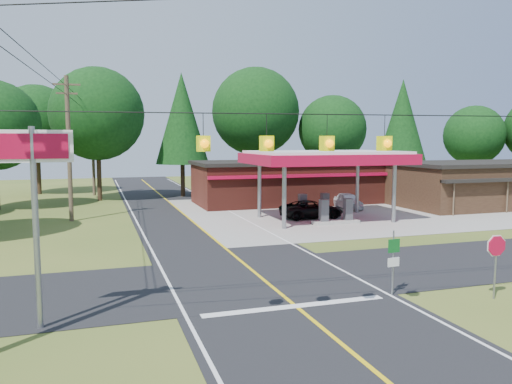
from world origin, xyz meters
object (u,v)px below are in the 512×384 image
object	(u,v)px
suv_car	(312,209)
sedan_car	(348,201)
gas_canopy	(325,160)
octagonal_stop_sign	(496,251)
big_stop_sign	(34,183)

from	to	relation	value
suv_car	sedan_car	world-z (taller)	sedan_car
sedan_car	gas_canopy	bearing A→B (deg)	-125.05
suv_car	octagonal_stop_sign	bearing A→B (deg)	173.84
octagonal_stop_sign	suv_car	bearing A→B (deg)	85.48
suv_car	sedan_car	size ratio (longest dim) A/B	1.21
sedan_car	suv_car	bearing A→B (deg)	-134.83
gas_canopy	octagonal_stop_sign	size ratio (longest dim) A/B	4.57
gas_canopy	suv_car	distance (m)	3.80
sedan_car	big_stop_sign	bearing A→B (deg)	-127.89
gas_canopy	big_stop_sign	bearing A→B (deg)	-136.60
gas_canopy	octagonal_stop_sign	bearing A→B (deg)	-96.35
big_stop_sign	sedan_car	bearing A→B (deg)	44.19
gas_canopy	big_stop_sign	xyz separation A→B (m)	(-17.00, -16.08, 0.10)
suv_car	big_stop_sign	size ratio (longest dim) A/B	0.77
gas_canopy	suv_car	bearing A→B (deg)	116.29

